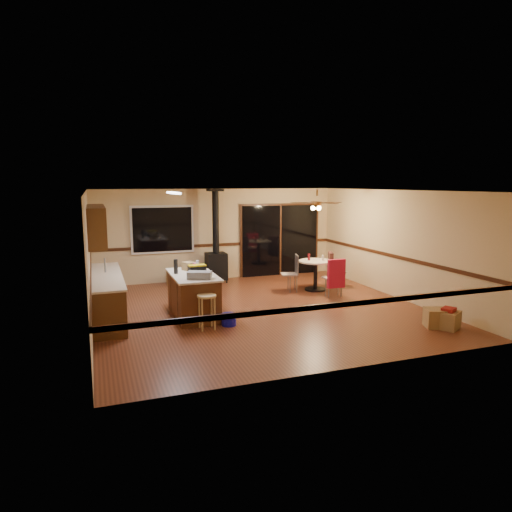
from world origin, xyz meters
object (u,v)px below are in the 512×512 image
box_corner_a (448,320)px  kitchen_island (193,295)px  bar_stool (207,312)px  dining_table (316,270)px  box_under_window (177,278)px  blue_bucket (229,319)px  toolbox_grey (200,275)px  chair_right (331,265)px  wood_stove (216,257)px  chair_left (293,269)px  toolbox_black (197,271)px  chair_near (336,274)px  box_corner_b (437,318)px

box_corner_a → kitchen_island: bearing=150.9°
bar_stool → dining_table: dining_table is taller
dining_table → box_under_window: size_ratio=1.94×
blue_bucket → box_under_window: bearing=94.6°
toolbox_grey → box_under_window: bearing=87.3°
chair_right → box_corner_a: bearing=-83.9°
wood_stove → bar_stool: wood_stove is taller
dining_table → chair_left: 0.61m
bar_stool → box_under_window: 4.04m
toolbox_grey → blue_bucket: bearing=-35.2°
dining_table → chair_right: size_ratio=1.27×
blue_bucket → dining_table: (2.97, 2.12, 0.41)m
bar_stool → wood_stove: bearing=72.8°
wood_stove → box_under_window: bearing=177.4°
toolbox_grey → blue_bucket: (0.49, -0.35, -0.85)m
toolbox_black → kitchen_island: bearing=108.4°
chair_left → dining_table: bearing=-7.0°
kitchen_island → toolbox_black: (0.06, -0.17, 0.54)m
toolbox_grey → dining_table: size_ratio=0.52×
kitchen_island → dining_table: (3.48, 1.25, 0.08)m
chair_left → box_under_window: 3.24m
toolbox_grey → chair_near: size_ratio=0.66×
toolbox_grey → chair_right: toolbox_grey is taller
blue_bucket → chair_right: bearing=32.6°
kitchen_island → wood_stove: (1.30, 3.05, 0.28)m
kitchen_island → bar_stool: size_ratio=2.51×
kitchen_island → wood_stove: 3.33m
blue_bucket → chair_near: (3.06, 1.23, 0.48)m
toolbox_grey → box_under_window: 3.71m
bar_stool → dining_table: 4.07m
chair_near → box_corner_b: bearing=-75.3°
box_corner_b → toolbox_black: bearing=153.0°
kitchen_island → chair_near: size_ratio=2.40×
kitchen_island → dining_table: size_ratio=1.89×
bar_stool → blue_bucket: (0.46, 0.07, -0.22)m
box_corner_a → bar_stool: bearing=160.7°
toolbox_black → chair_right: bearing=21.3°
toolbox_grey → chair_left: bearing=32.8°
wood_stove → toolbox_black: bearing=-111.1°
toolbox_black → box_corner_b: 4.81m
wood_stove → chair_right: (2.72, -1.68, -0.13)m
kitchen_island → bar_stool: 0.95m
dining_table → box_corner_b: dining_table is taller
toolbox_grey → toolbox_black: toolbox_black is taller
chair_near → box_under_window: size_ratio=1.53×
toolbox_grey → chair_near: toolbox_grey is taller
wood_stove → box_corner_a: wood_stove is taller
toolbox_black → chair_near: bearing=8.7°
wood_stove → chair_left: (1.59, -1.72, -0.14)m
dining_table → box_corner_a: 3.85m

